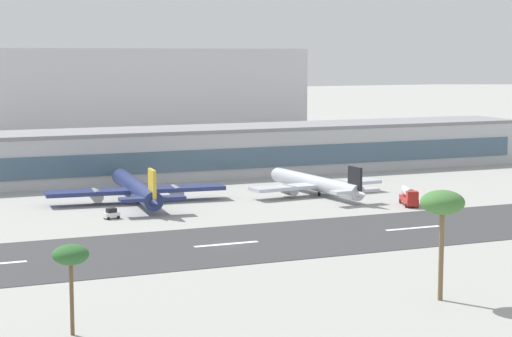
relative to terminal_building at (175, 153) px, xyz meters
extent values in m
plane|color=#9E9E99|center=(-18.88, -89.88, -6.66)|extent=(1400.00, 1400.00, 0.00)
cube|color=#38383A|center=(-18.88, -89.41, -6.62)|extent=(800.00, 32.25, 0.08)
cube|color=white|center=(-19.27, -89.41, -6.58)|extent=(12.00, 1.20, 0.01)
cube|color=white|center=(19.27, -89.41, -6.58)|extent=(12.00, 1.20, 0.01)
cube|color=#B7BABC|center=(0.00, 0.06, -0.50)|extent=(211.29, 22.00, 12.31)
cube|color=#476075|center=(0.00, -11.09, -1.12)|extent=(204.96, 0.30, 5.54)
cube|color=gray|center=(0.00, 0.06, 6.15)|extent=(213.41, 22.22, 1.00)
cube|color=#BCBCC1|center=(15.03, 114.09, 11.01)|extent=(142.83, 38.04, 35.34)
cylinder|color=navy|center=(-21.36, -37.45, -3.49)|extent=(7.58, 41.12, 4.09)
sphere|color=navy|center=(-19.61, -17.06, -3.49)|extent=(3.89, 3.89, 3.89)
cone|color=navy|center=(-23.11, -57.84, -3.49)|extent=(4.30, 7.65, 3.68)
cube|color=navy|center=(-21.43, -38.27, -3.90)|extent=(40.87, 9.58, 0.90)
cylinder|color=gray|center=(-12.35, -39.04, -4.61)|extent=(3.14, 5.94, 2.66)
cylinder|color=gray|center=(-30.50, -37.49, -4.61)|extent=(3.14, 5.94, 2.66)
cube|color=navy|center=(-22.97, -56.20, -3.08)|extent=(14.01, 4.54, 0.72)
cube|color=gold|center=(-22.97, -56.20, -0.22)|extent=(1.12, 5.56, 6.55)
cylinder|color=black|center=(-21.53, -39.49, -6.10)|extent=(0.74, 0.74, 1.13)
cylinder|color=silver|center=(20.91, -43.84, -3.87)|extent=(7.08, 36.23, 3.60)
sphere|color=silver|center=(19.17, -25.90, -3.87)|extent=(3.42, 3.42, 3.42)
cone|color=silver|center=(22.66, -61.78, -3.87)|extent=(3.86, 6.77, 3.24)
cube|color=silver|center=(20.98, -44.56, -4.23)|extent=(34.50, 8.69, 0.79)
cylinder|color=gray|center=(28.63, -43.81, -4.86)|extent=(2.82, 5.25, 2.34)
cylinder|color=gray|center=(13.34, -45.30, -4.86)|extent=(2.82, 5.25, 2.34)
cube|color=silver|center=(22.52, -60.34, -3.51)|extent=(11.84, 4.08, 0.63)
cube|color=black|center=(22.52, -60.34, -0.98)|extent=(1.05, 4.90, 5.77)
cylinder|color=black|center=(21.09, -45.63, -6.16)|extent=(0.65, 0.65, 0.99)
cube|color=white|center=(-31.75, -56.49, -5.86)|extent=(3.49, 2.32, 1.00)
cube|color=black|center=(-31.75, -56.49, -4.91)|extent=(2.17, 1.70, 0.90)
cylinder|color=black|center=(-33.03, -55.98, -6.36)|extent=(0.65, 0.42, 0.60)
cylinder|color=black|center=(-32.65, -57.53, -6.36)|extent=(0.65, 0.42, 0.60)
cylinder|color=black|center=(-30.86, -55.45, -6.36)|extent=(0.65, 0.42, 0.60)
cylinder|color=black|center=(-30.47, -57.00, -6.36)|extent=(0.65, 0.42, 0.60)
cube|color=#B2231E|center=(33.24, -65.68, -5.51)|extent=(5.28, 8.88, 1.40)
cylinder|color=silver|center=(33.58, -64.72, -3.76)|extent=(3.90, 6.15, 2.10)
cube|color=#B2231E|center=(32.17, -68.73, -3.91)|extent=(2.93, 2.72, 1.80)
cylinder|color=black|center=(31.03, -68.05, -6.21)|extent=(0.56, 0.94, 0.90)
cylinder|color=black|center=(33.48, -68.92, -6.21)|extent=(0.56, 0.94, 0.90)
cylinder|color=black|center=(33.01, -62.44, -6.21)|extent=(0.56, 0.94, 0.90)
cylinder|color=black|center=(35.46, -63.31, -6.21)|extent=(0.56, 0.94, 0.90)
cylinder|color=brown|center=(-55.16, -131.44, -1.74)|extent=(0.49, 0.49, 9.83)
ellipsoid|color=#2D602D|center=(-55.16, -131.44, 3.17)|extent=(4.39, 4.39, 2.41)
cylinder|color=brown|center=(-5.53, -135.24, 0.12)|extent=(0.68, 0.68, 13.56)
ellipsoid|color=#427538|center=(-5.53, -135.24, 6.90)|extent=(6.02, 6.02, 3.31)
camera|label=1|loc=(-76.47, -238.75, 26.91)|focal=64.73mm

